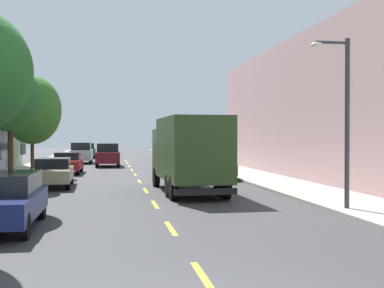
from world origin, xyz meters
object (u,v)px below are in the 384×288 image
(street_lamp, at_px, (342,108))
(parked_pickup_teal, at_px, (162,151))
(parked_hatchback_sky, at_px, (196,161))
(street_tree_third, at_px, (10,99))
(moving_burgundy_sedan, at_px, (108,155))
(parked_sedan_champagne, at_px, (53,172))
(parked_wagon_navy, at_px, (4,199))
(parked_suv_silver, at_px, (81,153))
(parked_sedan_black, at_px, (214,166))
(street_tree_farthest, at_px, (32,110))
(parked_pickup_forest, at_px, (87,151))
(delivery_box_truck, at_px, (189,150))
(parked_sedan_red, at_px, (68,163))
(parked_suv_orange, at_px, (184,155))

(street_lamp, distance_m, parked_pickup_teal, 43.57)
(parked_hatchback_sky, bearing_deg, parked_pickup_teal, 90.28)
(street_tree_third, relative_size, moving_burgundy_sedan, 1.22)
(parked_sedan_champagne, relative_size, parked_wagon_navy, 0.97)
(parked_sedan_champagne, xyz_separation_m, parked_suv_silver, (0.16, 23.07, 0.24))
(street_tree_third, relative_size, parked_hatchback_sky, 1.44)
(parked_wagon_navy, bearing_deg, parked_sedan_black, 59.83)
(street_tree_farthest, bearing_deg, parked_sedan_champagne, -74.28)
(parked_pickup_forest, height_order, parked_wagon_navy, parked_pickup_forest)
(street_tree_third, xyz_separation_m, delivery_box_truck, (8.21, -3.60, -2.45))
(street_lamp, relative_size, parked_sedan_black, 1.24)
(street_tree_third, relative_size, parked_sedan_champagne, 1.29)
(street_lamp, distance_m, parked_wagon_navy, 10.83)
(parked_pickup_forest, bearing_deg, parked_pickup_teal, -11.15)
(parked_wagon_navy, relative_size, parked_sedan_red, 1.04)
(street_tree_third, distance_m, parked_hatchback_sky, 15.49)
(parked_pickup_teal, bearing_deg, parked_sedan_red, -110.24)
(delivery_box_truck, height_order, parked_suv_silver, delivery_box_truck)
(parked_pickup_teal, xyz_separation_m, parked_suv_silver, (-8.62, -10.11, 0.16))
(parked_pickup_forest, height_order, parked_sedan_champagne, parked_pickup_forest)
(parked_hatchback_sky, bearing_deg, street_tree_third, -136.27)
(street_tree_farthest, xyz_separation_m, parked_pickup_forest, (2.13, 27.80, -3.32))
(delivery_box_truck, distance_m, parked_pickup_forest, 39.09)
(parked_pickup_teal, distance_m, parked_wagon_navy, 45.70)
(street_lamp, height_order, parked_sedan_black, street_lamp)
(street_tree_farthest, relative_size, moving_burgundy_sedan, 1.28)
(parked_sedan_black, distance_m, parked_sedan_red, 10.49)
(street_tree_third, xyz_separation_m, parked_sedan_red, (1.98, 9.44, -3.59))
(street_tree_third, relative_size, parked_wagon_navy, 1.24)
(parked_hatchback_sky, xyz_separation_m, parked_suv_silver, (-8.73, 12.78, 0.23))
(parked_pickup_forest, relative_size, parked_sedan_champagne, 1.17)
(delivery_box_truck, distance_m, moving_burgundy_sedan, 21.45)
(street_tree_third, bearing_deg, parked_sedan_red, 78.18)
(parked_hatchback_sky, relative_size, parked_sedan_black, 0.90)
(parked_pickup_teal, bearing_deg, parked_sedan_black, -89.79)
(parked_sedan_black, distance_m, parked_wagon_navy, 17.85)
(parked_suv_orange, bearing_deg, parked_sedan_red, -142.52)
(parked_suv_silver, bearing_deg, moving_burgundy_sedan, -66.63)
(street_tree_third, bearing_deg, parked_wagon_navy, -80.60)
(street_tree_third, height_order, street_lamp, street_tree_third)
(parked_sedan_red, xyz_separation_m, parked_suv_orange, (8.82, 6.76, 0.24))
(street_tree_farthest, height_order, moving_burgundy_sedan, street_tree_farthest)
(parked_suv_silver, xyz_separation_m, moving_burgundy_sedan, (2.45, -5.66, 0.00))
(delivery_box_truck, distance_m, parked_hatchback_sky, 14.31)
(street_lamp, relative_size, parked_hatchback_sky, 1.38)
(parked_pickup_teal, distance_m, parked_suv_silver, 13.29)
(parked_sedan_red, relative_size, parked_suv_orange, 0.94)
(parked_wagon_navy, bearing_deg, delivery_box_truck, 51.55)
(parked_pickup_forest, xyz_separation_m, parked_pickup_teal, (8.65, -1.70, 0.00))
(parked_pickup_teal, height_order, parked_sedan_red, parked_pickup_teal)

